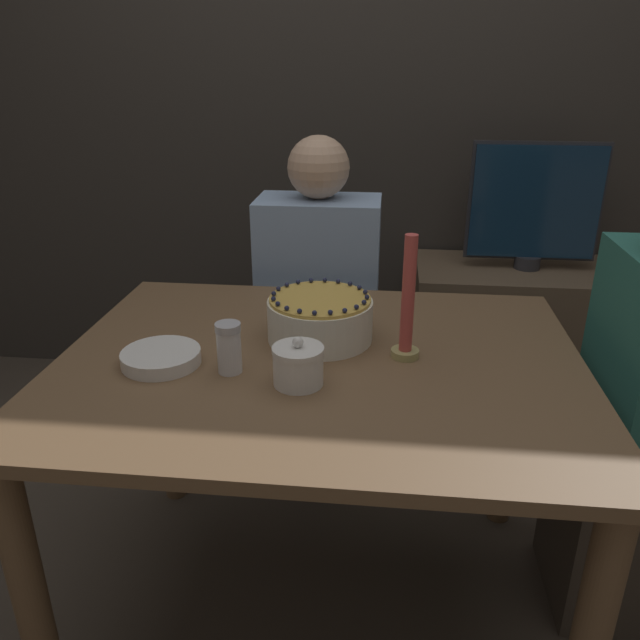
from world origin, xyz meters
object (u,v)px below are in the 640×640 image
object	(u,v)px
cake	(320,319)
sugar_shaker	(229,348)
sugar_bowl	(298,365)
candle	(407,309)
tv_monitor	(535,205)
person_man_blue_shirt	(319,335)

from	to	relation	value
cake	sugar_shaker	xyz separation A→B (m)	(-0.18, -0.20, 0.00)
cake	sugar_bowl	bearing A→B (deg)	-95.06
sugar_bowl	candle	size ratio (longest dim) A/B	0.38
tv_monitor	sugar_bowl	bearing A→B (deg)	-120.16
sugar_shaker	candle	distance (m)	0.41
cake	tv_monitor	bearing A→B (deg)	55.21
cake	sugar_shaker	world-z (taller)	cake
cake	tv_monitor	xyz separation A→B (m)	(0.71, 1.02, 0.08)
person_man_blue_shirt	tv_monitor	bearing A→B (deg)	-149.68
sugar_bowl	candle	world-z (taller)	candle
sugar_bowl	person_man_blue_shirt	distance (m)	0.86
person_man_blue_shirt	sugar_shaker	bearing A→B (deg)	81.58
cake	candle	size ratio (longest dim) A/B	0.88
cake	sugar_shaker	bearing A→B (deg)	-132.55
cake	person_man_blue_shirt	size ratio (longest dim) A/B	0.22
cake	candle	xyz separation A→B (m)	(0.21, -0.08, 0.07)
cake	sugar_shaker	size ratio (longest dim) A/B	2.23
cake	person_man_blue_shirt	bearing A→B (deg)	96.73
sugar_shaker	tv_monitor	world-z (taller)	tv_monitor
sugar_bowl	person_man_blue_shirt	xyz separation A→B (m)	(-0.05, 0.81, -0.29)
sugar_bowl	person_man_blue_shirt	size ratio (longest dim) A/B	0.09
sugar_bowl	sugar_shaker	world-z (taller)	sugar_shaker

